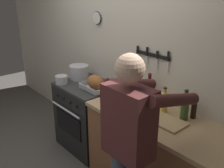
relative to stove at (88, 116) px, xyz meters
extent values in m
cube|color=beige|center=(0.22, 0.36, 0.85)|extent=(6.00, 0.10, 2.60)
cube|color=black|center=(0.79, 0.30, 0.94)|extent=(0.46, 0.02, 0.04)
cube|color=silver|center=(0.58, 0.29, 0.86)|extent=(0.02, 0.00, 0.12)
cube|color=black|center=(0.58, 0.29, 0.96)|extent=(0.02, 0.02, 0.09)
cube|color=silver|center=(0.72, 0.29, 0.86)|extent=(0.01, 0.00, 0.13)
cube|color=black|center=(0.72, 0.29, 0.97)|extent=(0.02, 0.02, 0.09)
cube|color=silver|center=(0.86, 0.29, 0.86)|extent=(0.02, 0.00, 0.11)
cube|color=black|center=(0.86, 0.29, 0.96)|extent=(0.02, 0.02, 0.08)
cube|color=silver|center=(1.00, 0.29, 0.86)|extent=(0.02, 0.00, 0.11)
cube|color=black|center=(1.00, 0.29, 0.97)|extent=(0.02, 0.02, 0.10)
cylinder|color=white|center=(-0.14, 0.29, 1.24)|extent=(0.15, 0.02, 0.15)
torus|color=black|center=(-0.14, 0.29, 1.24)|extent=(0.17, 0.02, 0.17)
cube|color=tan|center=(1.42, 0.00, 0.43)|extent=(2.03, 0.65, 0.04)
cube|color=black|center=(0.00, 0.00, -0.02)|extent=(0.76, 0.62, 0.87)
cube|color=black|center=(0.00, -0.31, 0.00)|extent=(0.53, 0.01, 0.28)
cube|color=#2D2D2D|center=(0.00, 0.00, 0.43)|extent=(0.76, 0.62, 0.03)
cylinder|color=black|center=(-0.21, -0.32, 0.33)|extent=(0.04, 0.02, 0.04)
cylinder|color=black|center=(-0.08, -0.32, 0.33)|extent=(0.04, 0.02, 0.04)
cylinder|color=black|center=(0.08, -0.32, 0.33)|extent=(0.04, 0.02, 0.04)
cylinder|color=black|center=(0.21, -0.32, 0.33)|extent=(0.04, 0.02, 0.04)
cylinder|color=silver|center=(0.00, -0.34, 0.21)|extent=(0.61, 0.02, 0.02)
cube|color=#4C2323|center=(1.33, -0.59, 0.69)|extent=(0.38, 0.22, 0.56)
sphere|color=tan|center=(1.33, -0.59, 1.10)|extent=(0.21, 0.21, 0.21)
cylinder|color=#4C2323|center=(1.12, -0.35, 0.87)|extent=(0.09, 0.55, 0.22)
cylinder|color=#4C2323|center=(1.54, -0.35, 0.87)|extent=(0.09, 0.55, 0.22)
cube|color=#B7B7BC|center=(0.19, -0.02, 0.46)|extent=(0.34, 0.25, 0.01)
cube|color=#B7B7BC|center=(0.19, -0.14, 0.49)|extent=(0.34, 0.01, 0.05)
cube|color=#B7B7BC|center=(0.19, 0.11, 0.49)|extent=(0.34, 0.01, 0.05)
cube|color=#B7B7BC|center=(0.02, -0.02, 0.49)|extent=(0.01, 0.25, 0.05)
cube|color=#B7B7BC|center=(0.36, -0.02, 0.49)|extent=(0.01, 0.25, 0.05)
ellipsoid|color=#935628|center=(0.19, -0.02, 0.55)|extent=(0.25, 0.18, 0.17)
cylinder|color=#B7B7BC|center=(-0.26, 0.06, 0.54)|extent=(0.25, 0.25, 0.18)
cylinder|color=#B7B7BC|center=(-0.26, -0.22, 0.50)|extent=(0.16, 0.16, 0.10)
cube|color=tan|center=(1.26, -0.03, 0.46)|extent=(0.36, 0.24, 0.02)
cylinder|color=#47141E|center=(0.85, 0.20, 0.58)|extent=(0.08, 0.08, 0.25)
cylinder|color=#47141E|center=(0.85, 0.20, 0.73)|extent=(0.04, 0.04, 0.06)
cylinder|color=maroon|center=(0.85, 0.20, 0.76)|extent=(0.04, 0.04, 0.01)
cylinder|color=black|center=(1.37, 0.23, 0.52)|extent=(0.05, 0.05, 0.14)
cylinder|color=black|center=(1.37, 0.23, 0.61)|extent=(0.02, 0.02, 0.03)
cylinder|color=#B21919|center=(1.37, 0.23, 0.63)|extent=(0.03, 0.03, 0.01)
cylinder|color=#997F4C|center=(0.61, 0.13, 0.56)|extent=(0.07, 0.07, 0.21)
cylinder|color=#997F4C|center=(0.61, 0.13, 0.68)|extent=(0.03, 0.03, 0.05)
cylinder|color=black|center=(0.61, 0.13, 0.71)|extent=(0.03, 0.03, 0.01)
cylinder|color=#385623|center=(1.33, 0.14, 0.57)|extent=(0.08, 0.08, 0.23)
cylinder|color=#385623|center=(1.33, 0.14, 0.71)|extent=(0.03, 0.03, 0.05)
cylinder|color=black|center=(1.33, 0.14, 0.74)|extent=(0.04, 0.04, 0.01)
cylinder|color=gold|center=(1.12, 0.12, 0.55)|extent=(0.07, 0.07, 0.21)
cylinder|color=gold|center=(1.12, 0.12, 0.68)|extent=(0.03, 0.03, 0.05)
cylinder|color=black|center=(1.12, 0.12, 0.71)|extent=(0.03, 0.03, 0.01)
camera|label=1|loc=(2.48, -1.76, 1.62)|focal=40.93mm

